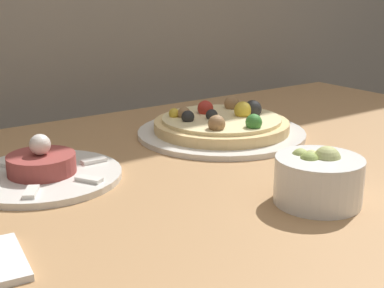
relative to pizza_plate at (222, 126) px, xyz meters
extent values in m
cube|color=#AD7F51|center=(-0.09, -0.14, -0.04)|extent=(1.39, 0.87, 0.03)
cylinder|color=#AD7F51|center=(0.54, 0.24, -0.43)|extent=(0.06, 0.06, 0.76)
cylinder|color=silver|center=(0.00, 0.00, -0.01)|extent=(0.32, 0.32, 0.01)
cylinder|color=#E5C17F|center=(0.00, 0.00, 0.00)|extent=(0.26, 0.26, 0.02)
cylinder|color=beige|center=(0.00, 0.00, 0.01)|extent=(0.23, 0.23, 0.01)
sphere|color=#997047|center=(-0.06, 0.04, 0.03)|extent=(0.02, 0.02, 0.02)
sphere|color=black|center=(-0.02, 0.00, 0.02)|extent=(0.02, 0.02, 0.02)
sphere|color=#B22D23|center=(-0.01, 0.05, 0.03)|extent=(0.03, 0.03, 0.03)
sphere|color=black|center=(0.06, -0.02, 0.03)|extent=(0.04, 0.04, 0.04)
sphere|color=#387F33|center=(0.00, -0.09, 0.03)|extent=(0.03, 0.03, 0.03)
sphere|color=gold|center=(0.04, -0.01, 0.03)|extent=(0.03, 0.03, 0.03)
sphere|color=black|center=(-0.07, 0.02, 0.03)|extent=(0.02, 0.02, 0.02)
sphere|color=#997047|center=(0.07, 0.05, 0.03)|extent=(0.03, 0.03, 0.03)
sphere|color=gold|center=(-0.07, 0.06, 0.02)|extent=(0.02, 0.02, 0.02)
sphere|color=#997047|center=(-0.06, -0.06, 0.03)|extent=(0.03, 0.03, 0.03)
cylinder|color=silver|center=(-0.37, -0.03, -0.01)|extent=(0.24, 0.24, 0.01)
cylinder|color=#933D38|center=(-0.37, -0.03, 0.01)|extent=(0.10, 0.10, 0.03)
sphere|color=silver|center=(-0.37, -0.03, 0.04)|extent=(0.03, 0.03, 0.03)
cube|color=white|center=(-0.29, -0.03, -0.01)|extent=(0.04, 0.02, 0.01)
cube|color=white|center=(-0.33, 0.04, -0.01)|extent=(0.03, 0.04, 0.01)
cube|color=white|center=(-0.41, -0.11, -0.01)|extent=(0.03, 0.04, 0.01)
cube|color=white|center=(-0.33, -0.11, -0.01)|extent=(0.03, 0.04, 0.01)
cylinder|color=white|center=(-0.10, -0.33, 0.01)|extent=(0.12, 0.12, 0.06)
sphere|color=#B7BC70|center=(-0.10, -0.32, 0.04)|extent=(0.02, 0.02, 0.02)
sphere|color=#B7BC70|center=(-0.09, -0.34, 0.04)|extent=(0.04, 0.04, 0.04)
sphere|color=#8EA34C|center=(-0.11, -0.33, 0.04)|extent=(0.03, 0.03, 0.03)
sphere|color=#A3B25B|center=(-0.11, -0.31, 0.04)|extent=(0.03, 0.03, 0.03)
camera|label=1|loc=(-0.62, -0.78, 0.26)|focal=50.00mm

